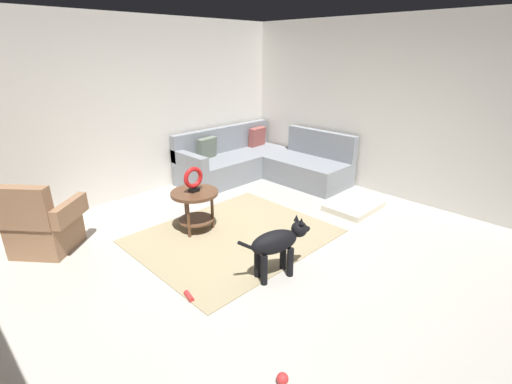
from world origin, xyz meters
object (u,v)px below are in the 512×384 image
armchair (41,226)px  torus_sculpture (193,179)px  sectional_couch (261,163)px  dog_toy_ball (282,379)px  dog_toy_rope (189,296)px  side_table (195,201)px  dog_bed_mat (354,206)px  dog (278,243)px

armchair → torus_sculpture: armchair is taller
sectional_couch → dog_toy_ball: 4.42m
sectional_couch → dog_toy_rope: sectional_couch is taller
armchair → dog_toy_ball: (0.59, -3.17, -0.28)m
dog_toy_ball → side_table: bearing=67.5°
sectional_couch → dog_bed_mat: size_ratio=2.81×
sectional_couch → side_table: bearing=-157.7°
dog_bed_mat → dog_toy_rope: bearing=-179.9°
dog_toy_ball → dog_bed_mat: bearing=22.5°
dog_bed_mat → dog_toy_ball: bearing=-157.5°
dog → dog_bed_mat: bearing=115.5°
torus_sculpture → dog_bed_mat: size_ratio=0.41×
side_table → dog: 1.43m
dog_toy_ball → dog_toy_rope: (0.08, 1.25, -0.02)m
dog_bed_mat → armchair: bearing=152.2°
torus_sculpture → side_table: bearing=93.6°
sectional_couch → armchair: 3.63m
armchair → dog_toy_ball: armchair is taller
armchair → dog_toy_rope: (0.67, -1.91, -0.30)m
side_table → dog_toy_ball: 2.58m
dog_bed_mat → dog_toy_rope: size_ratio=5.51×
dog → armchair: bearing=-129.0°
dog → torus_sculpture: bearing=-164.2°
side_table → torus_sculpture: 0.29m
torus_sculpture → dog_bed_mat: 2.42m
side_table → torus_sculpture: (0.00, -0.00, 0.29)m
armchair → dog_bed_mat: (3.62, -1.91, -0.28)m
armchair → dog_toy_rope: bearing=-21.3°
dog_toy_rope → dog_toy_ball: bearing=-93.7°
armchair → dog_bed_mat: armchair is taller
armchair → side_table: bearing=22.0°
side_table → dog_toy_rope: (-0.90, -1.10, -0.39)m
dog → dog_toy_rope: (-0.89, 0.33, -0.35)m
torus_sculpture → dog_toy_ball: (-0.98, -2.35, -0.67)m
dog_toy_rope → armchair: bearing=109.4°
sectional_couch → torus_sculpture: size_ratio=6.90×
dog_toy_ball → armchair: bearing=100.6°
armchair → side_table: size_ratio=1.66×
torus_sculpture → dog: 1.47m
sectional_couch → side_table: 2.23m
dog_bed_mat → torus_sculpture: bearing=151.9°
torus_sculpture → dog_toy_rope: (-0.90, -1.10, -0.69)m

